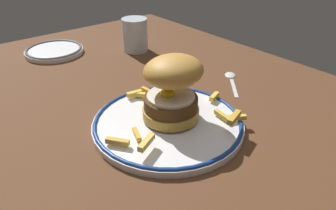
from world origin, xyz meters
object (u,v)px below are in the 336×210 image
at_px(water_glass, 135,37).
at_px(dinner_plate, 168,123).
at_px(side_plate, 53,51).
at_px(burger, 172,86).
at_px(spoon, 231,77).

bearing_deg(water_glass, dinner_plate, -25.89).
bearing_deg(side_plate, burger, 4.05).
bearing_deg(side_plate, spoon, 32.23).
xyz_separation_m(dinner_plate, spoon, (-0.07, 0.25, -0.00)).
bearing_deg(dinner_plate, burger, 112.58).
height_order(side_plate, spoon, side_plate).
distance_m(dinner_plate, water_glass, 0.41).
bearing_deg(water_glass, side_plate, -122.48).
bearing_deg(dinner_plate, water_glass, 154.11).
height_order(burger, side_plate, burger).
distance_m(burger, water_glass, 0.40).
relative_size(dinner_plate, water_glass, 2.97).
distance_m(water_glass, spoon, 0.31).
xyz_separation_m(burger, water_glass, (-0.36, 0.16, -0.04)).
bearing_deg(side_plate, dinner_plate, 2.35).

